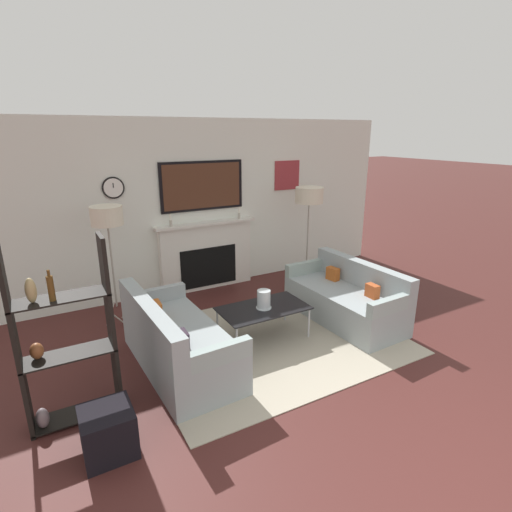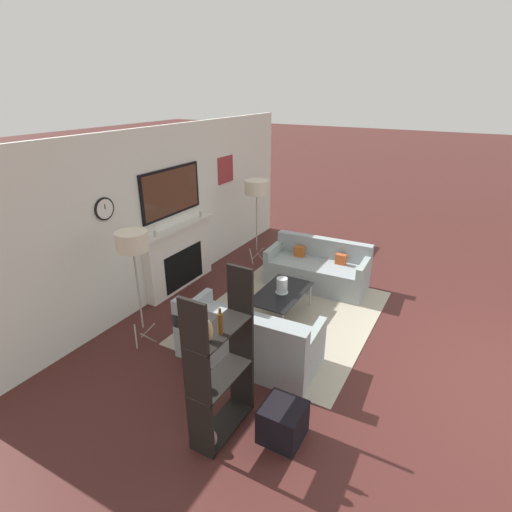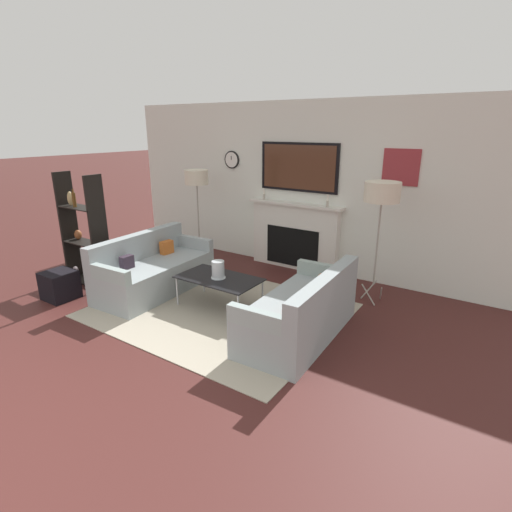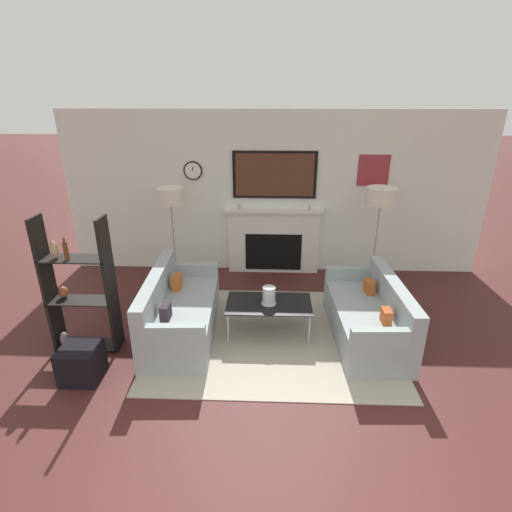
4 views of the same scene
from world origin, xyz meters
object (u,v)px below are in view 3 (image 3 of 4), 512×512
Objects in this scene: floor_lamp_left at (197,179)px; ottoman at (60,285)px; hurricane_candle at (218,270)px; couch_right at (302,313)px; couch_left at (153,272)px; floor_lamp_right at (382,193)px; shelf_unit at (83,234)px; coffee_table at (219,279)px.

floor_lamp_left reaches higher than ottoman.
couch_right is at bearing -3.61° from hurricane_candle.
couch_left is at bearing 46.12° from ottoman.
hurricane_candle is at bearing -140.66° from floor_lamp_right.
hurricane_candle is (1.15, 0.08, 0.22)m from couch_left.
shelf_unit reaches higher than hurricane_candle.
coffee_table is (1.15, 0.09, 0.10)m from couch_left.
couch_left is 1.07× the size of shelf_unit.
coffee_table is at bearing 10.85° from shelf_unit.
couch_left is 2.42m from couch_right.
coffee_table is 0.66× the size of floor_lamp_right.
hurricane_candle is (-0.00, -0.01, 0.13)m from coffee_table.
floor_lamp_right is (1.63, 1.33, 1.10)m from coffee_table.
floor_lamp_left is 2.02m from shelf_unit.
couch_left is 1.09× the size of floor_lamp_right.
shelf_unit reaches higher than ottoman.
floor_lamp_right is (3.14, 0.00, 0.03)m from floor_lamp_left.
couch_left reaches higher than ottoman.
hurricane_candle reaches higher than coffee_table.
couch_left is 1.18m from hurricane_candle.
hurricane_candle is (-1.27, 0.08, 0.23)m from couch_right.
floor_lamp_left is 0.98× the size of floor_lamp_right.
floor_lamp_right is at bearing 39.12° from coffee_table.
floor_lamp_right reaches higher than couch_left.
floor_lamp_left is at bearing 180.00° from floor_lamp_right.
hurricane_candle is 2.32m from floor_lamp_right.
couch_left reaches higher than couch_right.
couch_left is 1.28m from ottoman.
floor_lamp_left is at bearing 138.52° from hurricane_candle.
shelf_unit is 4.14× the size of ottoman.
shelf_unit reaches higher than floor_lamp_left.
hurricane_candle is 0.14× the size of floor_lamp_left.
ottoman is (-0.52, -2.34, -1.27)m from floor_lamp_left.
shelf_unit is at bearing -155.60° from floor_lamp_right.
coffee_table is 2.70× the size of ottoman.
floor_lamp_left is at bearing 138.76° from coffee_table.
shelf_unit is at bearing -169.41° from hurricane_candle.
couch_left is at bearing -175.33° from coffee_table.
ottoman is (-2.03, -1.01, -0.20)m from coffee_table.
floor_lamp_left is 3.14m from floor_lamp_right.
couch_right is at bearing -4.09° from coffee_table.
floor_lamp_right is at bearing 0.00° from floor_lamp_left.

